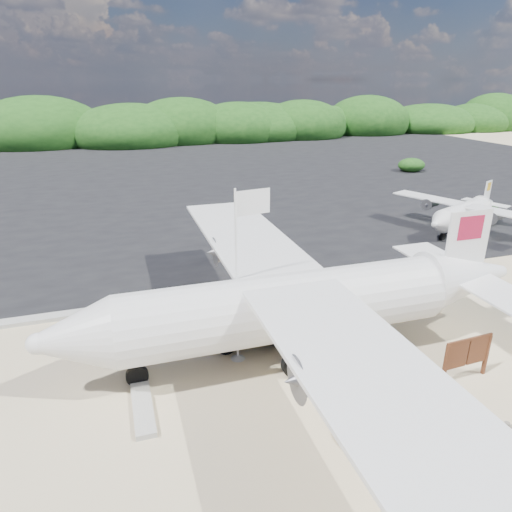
{
  "coord_description": "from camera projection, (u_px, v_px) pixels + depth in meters",
  "views": [
    {
      "loc": [
        -4.64,
        -10.87,
        7.96
      ],
      "look_at": [
        0.24,
        4.29,
        1.8
      ],
      "focal_mm": 32.0,
      "sensor_mm": 36.0,
      "label": 1
    }
  ],
  "objects": [
    {
      "name": "baggage_cart",
      "position": [
        261.0,
        343.0,
        14.79
      ],
      "size": [
        3.46,
        2.63,
        1.53
      ],
      "primitive_type": null,
      "rotation": [
        0.0,
        0.0,
        -0.32
      ],
      "color": "#0B0FA5",
      "rests_on": "ground"
    },
    {
      "name": "aircraft_small",
      "position": [
        0.0,
        169.0,
        43.29
      ],
      "size": [
        8.9,
        8.9,
        2.45
      ],
      "primitive_type": null,
      "rotation": [
        0.0,
        0.0,
        3.54
      ],
      "color": "#B2B2B2",
      "rests_on": "ground"
    },
    {
      "name": "vegetation_band",
      "position": [
        142.0,
        142.0,
        62.68
      ],
      "size": [
        124.0,
        8.0,
        4.4
      ],
      "primitive_type": null,
      "color": "#B2B2B2",
      "rests_on": "ground"
    },
    {
      "name": "asphalt_apron",
      "position": [
        165.0,
        176.0,
        40.48
      ],
      "size": [
        90.0,
        50.0,
        0.04
      ],
      "primitive_type": null,
      "color": "#B2B2B2",
      "rests_on": "ground"
    },
    {
      "name": "ground",
      "position": [
        292.0,
        360.0,
        13.85
      ],
      "size": [
        160.0,
        160.0,
        0.0
      ],
      "primitive_type": "plane",
      "color": "beige"
    },
    {
      "name": "signboard",
      "position": [
        462.0,
        379.0,
        13.0
      ],
      "size": [
        1.67,
        0.24,
        1.37
      ],
      "primitive_type": null,
      "rotation": [
        0.0,
        0.0,
        0.05
      ],
      "color": "#592F19",
      "rests_on": "ground"
    },
    {
      "name": "flagpole",
      "position": [
        238.0,
        358.0,
        13.95
      ],
      "size": [
        1.11,
        0.61,
        5.29
      ],
      "primitive_type": null,
      "rotation": [
        0.0,
        0.0,
        0.16
      ],
      "color": "white",
      "rests_on": "ground"
    },
    {
      "name": "aircraft_large",
      "position": [
        384.0,
        177.0,
        39.75
      ],
      "size": [
        17.83,
        17.83,
        5.3
      ],
      "primitive_type": null,
      "rotation": [
        0.0,
        0.0,
        3.13
      ],
      "color": "#B2B2B2",
      "rests_on": "ground"
    },
    {
      "name": "crew_b",
      "position": [
        275.0,
        308.0,
        15.33
      ],
      "size": [
        0.8,
        0.65,
        1.57
      ],
      "primitive_type": "imported",
      "rotation": [
        0.0,
        0.0,
        3.07
      ],
      "color": "#111342",
      "rests_on": "ground"
    },
    {
      "name": "crew_c",
      "position": [
        297.0,
        321.0,
        14.31
      ],
      "size": [
        1.12,
        0.8,
        1.76
      ],
      "primitive_type": "imported",
      "rotation": [
        0.0,
        0.0,
        3.54
      ],
      "color": "#111342",
      "rests_on": "ground"
    },
    {
      "name": "crew_a",
      "position": [
        267.0,
        275.0,
        17.52
      ],
      "size": [
        0.81,
        0.68,
        1.9
      ],
      "primitive_type": "imported",
      "rotation": [
        0.0,
        0.0,
        2.77
      ],
      "color": "#111342",
      "rests_on": "ground"
    }
  ]
}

